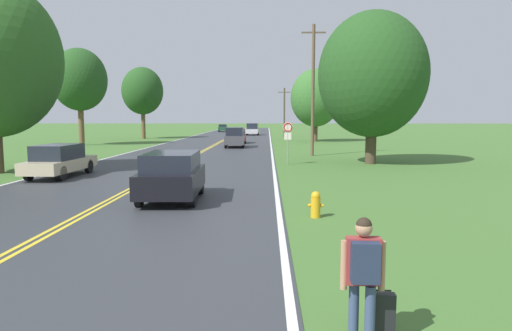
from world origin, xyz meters
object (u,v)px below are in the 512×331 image
car_black_suv_approaching (172,175)px  car_silver_suv_distant (253,129)px  car_champagne_sedan_mid_near (59,160)px  car_dark_green_sedan_horizon (223,128)px  tree_left_verge (373,75)px  traffic_sign (288,133)px  hitchhiker_person (363,268)px  tree_far_back (79,80)px  car_maroon_hatchback_receding (238,136)px  tree_right_cluster (142,91)px  tree_mid_treeline (316,98)px  car_dark_grey_suv_mid_far (235,137)px  suitcase (380,317)px  fire_hydrant (316,204)px

car_black_suv_approaching → car_silver_suv_distant: car_silver_suv_distant is taller
car_champagne_sedan_mid_near → car_silver_suv_distant: 51.95m
car_dark_green_sedan_horizon → car_silver_suv_distant: bearing=-161.8°
tree_left_verge → traffic_sign: bearing=-173.0°
car_dark_green_sedan_horizon → hitchhiker_person: bearing=-176.0°
tree_far_back → traffic_sign: bearing=-42.6°
car_maroon_hatchback_receding → car_dark_green_sedan_horizon: car_maroon_hatchback_receding is taller
tree_right_cluster → car_silver_suv_distant: 19.54m
tree_far_back → tree_mid_treeline: bearing=17.0°
tree_far_back → car_black_suv_approaching: 35.48m
tree_left_verge → car_silver_suv_distant: tree_left_verge is taller
tree_mid_treeline → car_dark_grey_suv_mid_far: tree_mid_treeline is taller
suitcase → tree_far_back: tree_far_back is taller
tree_right_cluster → car_maroon_hatchback_receding: size_ratio=2.53×
tree_left_verge → car_silver_suv_distant: bearing=101.3°
tree_far_back → car_maroon_hatchback_receding: tree_far_back is taller
car_champagne_sedan_mid_near → car_dark_green_sedan_horizon: (1.38, 67.98, -0.06)m
tree_left_verge → tree_mid_treeline: bearing=91.7°
hitchhiker_person → tree_far_back: 46.52m
tree_right_cluster → car_dark_green_sedan_horizon: tree_right_cluster is taller
tree_left_verge → car_silver_suv_distant: 45.73m
tree_right_cluster → car_dark_grey_suv_mid_far: (13.57, -17.42, -5.34)m
tree_left_verge → tree_far_back: bearing=144.7°
fire_hydrant → car_silver_suv_distant: bearing=93.6°
fire_hydrant → tree_far_back: size_ratio=0.08×
suitcase → tree_right_cluster: size_ratio=0.07×
hitchhiker_person → tree_right_cluster: bearing=20.3°
tree_far_back → car_champagne_sedan_mid_near: (9.16, -25.04, -5.89)m
car_maroon_hatchback_receding → fire_hydrant: bearing=5.2°
tree_far_back → car_champagne_sedan_mid_near: bearing=-69.9°
hitchhiker_person → fire_hydrant: size_ratio=2.16×
car_dark_grey_suv_mid_far → car_silver_suv_distant: size_ratio=0.93×
car_silver_suv_distant → car_dark_green_sedan_horizon: car_silver_suv_distant is taller
tree_right_cluster → car_black_suv_approaching: 47.53m
car_black_suv_approaching → car_dark_green_sedan_horizon: 74.28m
hitchhiker_person → car_dark_grey_suv_mid_far: bearing=9.0°
traffic_sign → tree_right_cluster: tree_right_cluster is taller
hitchhiker_person → car_dark_grey_suv_mid_far: (-4.37, 38.07, -0.02)m
car_champagne_sedan_mid_near → car_dark_grey_suv_mid_far: bearing=-16.4°
tree_mid_treeline → car_dark_green_sedan_horizon: 38.40m
fire_hydrant → car_dark_grey_suv_mid_far: size_ratio=0.19×
car_black_suv_approaching → hitchhiker_person: bearing=22.0°
fire_hydrant → tree_mid_treeline: tree_mid_treeline is taller
tree_far_back → car_dark_green_sedan_horizon: size_ratio=2.29×
tree_far_back → car_black_suv_approaching: (15.98, -31.14, -5.81)m
suitcase → tree_far_back: 46.62m
tree_mid_treeline → tree_left_verge: bearing=-88.3°
hitchhiker_person → traffic_sign: traffic_sign is taller
fire_hydrant → car_dark_grey_suv_mid_far: bearing=98.5°
suitcase → car_silver_suv_distant: size_ratio=0.16×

